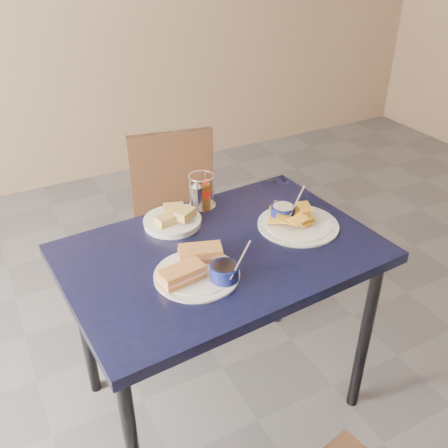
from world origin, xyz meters
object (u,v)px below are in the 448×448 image
dining_table (222,267)px  bread_basket (173,220)px  sandwich_plate (200,269)px  plantain_plate (293,220)px  condiment_caddy (200,194)px  chair_far (175,211)px

dining_table → bread_basket: bearing=110.7°
sandwich_plate → plantain_plate: 0.46m
plantain_plate → condiment_caddy: size_ratio=2.20×
chair_far → sandwich_plate: bearing=-106.9°
condiment_caddy → dining_table: bearing=-102.1°
dining_table → bread_basket: (-0.08, 0.22, 0.10)m
chair_far → condiment_caddy: (-0.05, -0.42, 0.31)m
sandwich_plate → dining_table: bearing=36.9°
plantain_plate → bread_basket: bearing=152.9°
chair_far → sandwich_plate: size_ratio=2.87×
bread_basket → condiment_caddy: bearing=27.8°
sandwich_plate → plantain_plate: size_ratio=1.01×
chair_far → plantain_plate: plantain_plate is taller
sandwich_plate → plantain_plate: same height
dining_table → plantain_plate: size_ratio=3.71×
plantain_plate → bread_basket: 0.44m
dining_table → condiment_caddy: bearing=77.9°
bread_basket → condiment_caddy: 0.17m
dining_table → chair_far: 0.75m
bread_basket → condiment_caddy: (0.15, 0.08, 0.04)m
dining_table → condiment_caddy: (0.07, 0.30, 0.13)m
dining_table → condiment_caddy: condiment_caddy is taller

